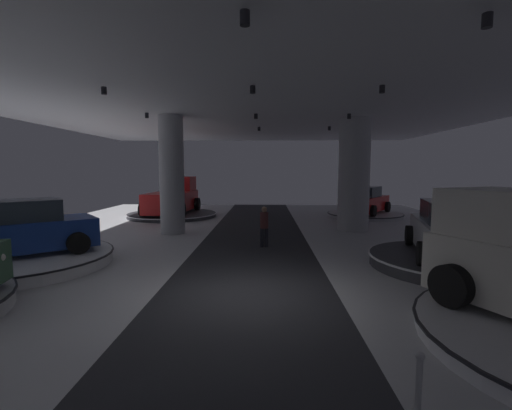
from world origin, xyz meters
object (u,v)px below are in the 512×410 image
Objects in this scene: display_platform_mid_left at (22,260)px; visitor_walking_near at (264,224)px; column_left at (172,175)px; column_right at (354,175)px; display_car_mid_left at (21,230)px; display_car_deep_right at (365,201)px; display_platform_deep_left at (172,215)px; display_car_mid_right at (451,232)px; display_platform_mid_right at (449,261)px; pickup_truck_deep_left at (174,198)px; display_platform_deep_right at (365,215)px.

display_platform_mid_left is 3.35× the size of visitor_walking_near.
visitor_walking_near is at bearing 21.46° from display_platform_mid_left.
visitor_walking_near is (4.35, -2.93, -1.84)m from column_left.
column_right reaches higher than display_car_mid_left.
display_platform_deep_left is at bearing -178.96° from display_car_deep_right.
display_platform_deep_left is at bearing 135.22° from display_car_mid_right.
display_platform_mid_right is at bearing 0.90° from display_platform_mid_left.
display_platform_mid_left is at bearing -139.41° from display_car_deep_right.
display_car_deep_right is at bearing -0.45° from pickup_truck_deep_left.
column_left is at bearing -150.58° from display_platform_deep_right.
display_car_mid_right is at bearing -45.61° from pickup_truck_deep_left.
display_platform_deep_right is (10.77, 6.07, -2.61)m from column_left.
column_right is at bearing 30.43° from display_car_mid_left.
display_platform_deep_right is 11.85m from display_car_mid_right.
display_platform_mid_left is at bearing -97.58° from pickup_truck_deep_left.
display_car_deep_right reaches higher than visitor_walking_near.
display_car_mid_right is 13.24m from display_platform_mid_left.
pickup_truck_deep_left is at bearing 82.52° from display_car_mid_left.
visitor_walking_near reaches higher than display_platform_deep_left.
display_car_deep_right is (12.34, 0.22, 0.88)m from display_platform_deep_left.
pickup_truck_deep_left is 1.21× the size of display_car_deep_right.
display_car_deep_right is at bearing 29.36° from column_left.
pickup_truck_deep_left is 12.17m from display_platform_mid_left.
column_left is 1.17× the size of display_platform_deep_right.
display_platform_mid_left is 8.11m from visitor_walking_near.
column_right is at bearing 100.42° from display_car_mid_right.
display_car_deep_right is at bearing 86.52° from display_platform_mid_right.
column_right is 14.09m from display_platform_mid_left.
display_car_mid_left reaches higher than display_car_deep_right.
column_right is at bearing 42.60° from visitor_walking_near.
display_platform_deep_right is at bearing 40.62° from display_platform_mid_left.
display_platform_deep_right is at bearing 55.00° from display_car_deep_right.
column_right is 13.92m from display_car_mid_left.
display_platform_deep_left is at bearing -178.85° from display_platform_deep_right.
pickup_truck_deep_left is 3.40× the size of visitor_walking_near.
column_right is at bearing 7.40° from column_left.
display_platform_deep_left is 11.84m from display_car_mid_left.
display_platform_deep_left is 1.27× the size of display_car_deep_right.
column_left reaches higher than pickup_truck_deep_left.
display_car_deep_right is (1.98, 4.91, -1.74)m from column_right.
pickup_truck_deep_left is 16.60m from display_platform_mid_right.
column_left is at bearing 150.35° from display_car_mid_right.
pickup_truck_deep_left is (-1.57, 6.14, -1.57)m from column_left.
display_platform_deep_right is (2.00, 4.93, -2.61)m from column_right.
column_left is 12.64m from display_platform_deep_right.
display_platform_deep_left is at bearing 82.29° from display_platform_mid_left.
display_platform_deep_right is 0.87m from display_car_deep_right.
display_platform_mid_left is (-11.95, -7.02, -2.54)m from column_right.
column_left reaches higher than visitor_walking_near.
display_car_deep_right reaches higher than display_platform_mid_right.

